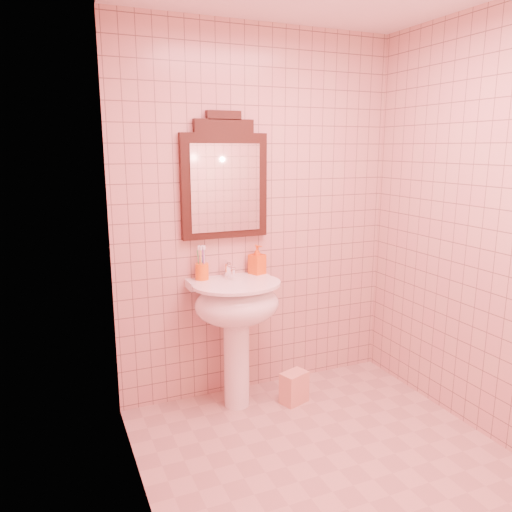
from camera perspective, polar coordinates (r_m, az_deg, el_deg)
name	(u,v)px	position (r m, az deg, el deg)	size (l,w,h in m)	color
floor	(339,470)	(2.98, 9.45, -22.98)	(2.20, 2.20, 0.00)	tan
back_wall	(258,216)	(3.44, 0.29, 4.56)	(2.00, 0.02, 2.50)	#CB9D8D
pedestal_sink	(237,312)	(3.27, -2.23, -6.45)	(0.58, 0.58, 0.86)	white
faucet	(229,269)	(3.32, -3.11, -1.52)	(0.04, 0.16, 0.11)	white
mirror	(224,181)	(3.30, -3.62, 8.61)	(0.59, 0.06, 0.82)	black
toothbrush_cup	(202,271)	(3.29, -6.19, -1.74)	(0.09, 0.09, 0.20)	orange
soap_dispenser	(257,260)	(3.41, 0.13, -0.41)	(0.09, 0.09, 0.20)	#E45913
towel	(294,387)	(3.53, 4.38, -14.75)	(0.18, 0.12, 0.22)	#F1B68D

